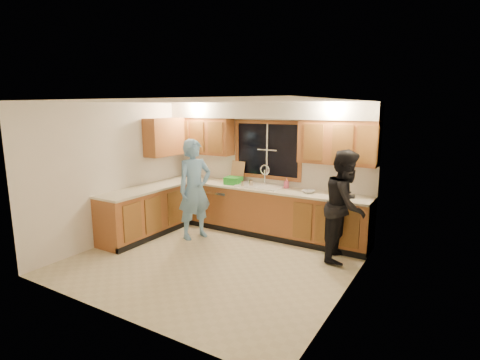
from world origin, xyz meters
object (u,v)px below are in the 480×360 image
object	(u,v)px
stove	(121,220)
dish_crate	(233,181)
bowl	(309,192)
sink	(260,190)
woman	(345,206)
soap_bottle	(287,183)
man	(195,189)
dishwasher	(223,207)
knife_block	(188,171)

from	to	relation	value
stove	dish_crate	bearing A→B (deg)	55.34
bowl	sink	bearing A→B (deg)	177.86
woman	stove	bearing A→B (deg)	108.66
stove	soap_bottle	distance (m)	3.07
man	soap_bottle	xyz separation A→B (m)	(1.40, 0.99, 0.09)
sink	dish_crate	size ratio (longest dim) A/B	2.83
dishwasher	soap_bottle	distance (m)	1.47
knife_block	dish_crate	bearing A→B (deg)	-28.20
stove	knife_block	world-z (taller)	knife_block
sink	stove	bearing A→B (deg)	-134.61
dishwasher	dish_crate	distance (m)	0.64
sink	knife_block	xyz separation A→B (m)	(-1.85, 0.13, 0.18)
stove	man	world-z (taller)	man
sink	man	size ratio (longest dim) A/B	0.46
dishwasher	knife_block	bearing A→B (deg)	171.50
dishwasher	dish_crate	bearing A→B (deg)	-6.90
soap_bottle	bowl	world-z (taller)	soap_bottle
dishwasher	dish_crate	world-z (taller)	dish_crate
knife_block	bowl	bearing A→B (deg)	-23.50
woman	sink	bearing A→B (deg)	73.48
man	dishwasher	bearing A→B (deg)	17.86
sink	knife_block	bearing A→B (deg)	175.83
man	soap_bottle	world-z (taller)	man
woman	bowl	xyz separation A→B (m)	(-0.77, 0.39, 0.06)
dishwasher	man	world-z (taller)	man
sink	stove	distance (m)	2.60
man	knife_block	bearing A→B (deg)	65.97
woman	soap_bottle	size ratio (longest dim) A/B	9.44
stove	soap_bottle	size ratio (longest dim) A/B	4.78
woman	dish_crate	world-z (taller)	woman
stove	woman	bearing A→B (deg)	21.38
dish_crate	soap_bottle	bearing A→B (deg)	10.46
dishwasher	dish_crate	xyz separation A→B (m)	(0.28, -0.03, 0.58)
woman	man	bearing A→B (deg)	96.08
stove	woman	size ratio (longest dim) A/B	0.51
sink	soap_bottle	distance (m)	0.53
dishwasher	man	xyz separation A→B (m)	(-0.07, -0.83, 0.52)
soap_bottle	bowl	size ratio (longest dim) A/B	0.90
man	woman	distance (m)	2.71
dish_crate	stove	bearing A→B (deg)	-124.66
stove	dish_crate	xyz separation A→B (m)	(1.23, 1.78, 0.54)
sink	man	distance (m)	1.25
sink	dishwasher	world-z (taller)	sink
knife_block	bowl	distance (m)	2.85
dishwasher	bowl	size ratio (longest dim) A/B	3.92
soap_bottle	sink	bearing A→B (deg)	-163.15
man	soap_bottle	distance (m)	1.72
dishwasher	knife_block	world-z (taller)	knife_block
soap_bottle	bowl	distance (m)	0.54
man	dish_crate	world-z (taller)	man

